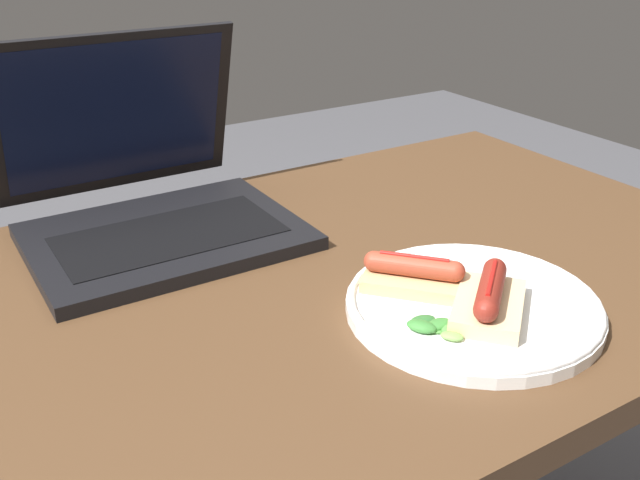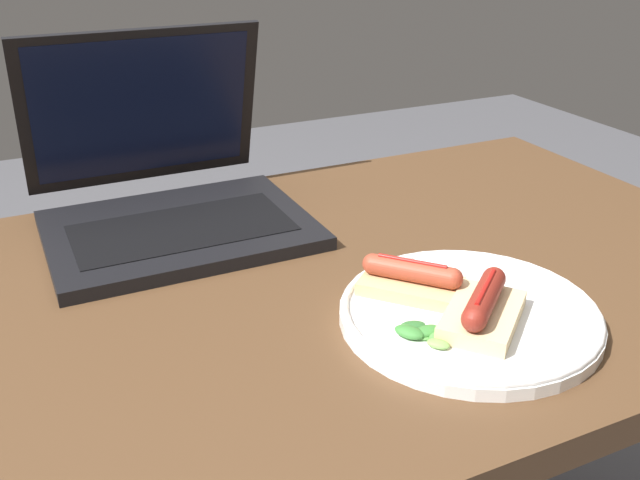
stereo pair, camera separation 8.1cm
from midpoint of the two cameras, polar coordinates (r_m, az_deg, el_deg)
The scene contains 6 objects.
desk at distance 0.84m, azimuth -6.77°, elevation -8.67°, with size 1.47×0.70×0.73m.
laptop at distance 0.99m, azimuth -9.80°, elevation 3.70°, with size 0.34×0.33×0.25m.
plate at distance 0.79m, azimuth 14.75°, elevation -5.77°, with size 0.28×0.28×0.02m.
sausage_toast_left at distance 0.76m, azimuth 15.95°, elevation -5.39°, with size 0.13×0.13×0.04m.
sausage_toast_middle at distance 0.80m, azimuth 10.20°, elevation -3.20°, with size 0.12×0.12×0.04m.
salad_pile at distance 0.73m, azimuth 11.17°, elevation -7.40°, with size 0.05×0.06×0.01m.
Camera 2 is at (-0.17, -0.68, 1.14)m, focal length 40.00 mm.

